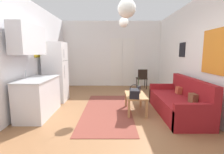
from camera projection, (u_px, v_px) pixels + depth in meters
ground_plane at (111, 122)px, 3.68m from camera, size 4.84×8.23×0.10m
wall_back at (112, 54)px, 7.28m from camera, size 4.44×0.13×2.84m
wall_right at (214, 56)px, 3.47m from camera, size 0.12×7.83×2.84m
wall_left at (8, 56)px, 3.45m from camera, size 0.12×7.83×2.84m
area_rug at (107, 110)px, 4.26m from camera, size 1.21×2.87×0.01m
couch at (179, 103)px, 3.99m from camera, size 0.84×2.01×0.88m
coffee_table at (135, 97)px, 4.11m from camera, size 0.48×0.88×0.45m
bamboo_vase at (138, 89)px, 4.22m from camera, size 0.11×0.11×0.41m
handbag at (134, 93)px, 3.81m from camera, size 0.26×0.34×0.31m
refrigerator at (55, 72)px, 4.99m from camera, size 0.64×0.64×1.80m
kitchen_counter at (35, 83)px, 3.83m from camera, size 0.64×1.29×2.11m
accent_chair at (141, 78)px, 6.76m from camera, size 0.43×0.41×0.81m
pendant_lamp_near at (126, 9)px, 2.58m from camera, size 0.29×0.29×0.81m
pendant_lamp_far at (123, 22)px, 4.66m from camera, size 0.28×0.28×0.64m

